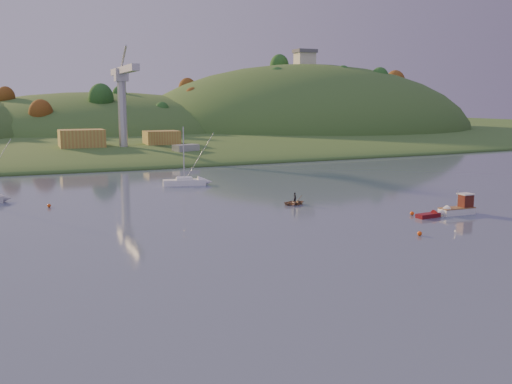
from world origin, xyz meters
name	(u,v)px	position (x,y,z in m)	size (l,w,h in m)	color
ground	(438,320)	(0.00, 0.00, 0.00)	(500.00, 500.00, 0.00)	#364559
far_shore	(71,135)	(0.00, 230.00, 0.00)	(620.00, 220.00, 1.50)	#304A1D
shore_slope	(92,145)	(0.00, 165.00, 0.00)	(640.00, 150.00, 7.00)	#304A1D
hill_center	(102,137)	(10.00, 210.00, 0.00)	(140.00, 120.00, 36.00)	#304A1D
hill_right	(304,134)	(95.00, 195.00, 0.00)	(150.00, 130.00, 60.00)	#304A1D
hilltop_house	(305,57)	(95.00, 195.00, 33.40)	(9.00, 7.00, 6.45)	beige
hillside_trees	(84,141)	(0.00, 185.00, 0.00)	(280.00, 50.00, 32.00)	#204D1B
wharf	(134,152)	(5.00, 122.00, 1.20)	(42.00, 16.00, 2.40)	slate
shed_west	(82,139)	(-8.00, 123.00, 4.80)	(11.00, 8.00, 4.80)	#A87738
shed_east	(162,138)	(13.00, 124.00, 4.40)	(9.00, 7.00, 4.00)	#A87738
dock_crane	(123,90)	(2.00, 118.39, 17.17)	(3.20, 28.00, 20.30)	#B7B7BC
fishing_boat	(455,209)	(26.46, 27.28, 0.78)	(5.55, 1.88, 3.51)	silver
sailboat_far	(184,181)	(2.10, 65.91, 0.67)	(7.52, 3.57, 10.04)	white
canoe	(295,202)	(11.03, 41.79, 0.32)	(2.20, 3.08, 0.64)	#967353
paddler	(295,199)	(11.03, 41.79, 0.74)	(0.54, 0.35, 1.48)	black
red_tender	(432,215)	(22.80, 27.22, 0.26)	(3.73, 1.54, 1.24)	maroon
work_vessel	(186,154)	(15.00, 108.00, 1.33)	(15.41, 9.79, 3.73)	slate
buoy_0	(420,233)	(14.71, 19.76, 0.25)	(0.50, 0.50, 0.50)	#E64B0C
buoy_1	(412,213)	(21.18, 29.09, 0.25)	(0.50, 0.50, 0.50)	#E64B0C
buoy_3	(49,206)	(-20.75, 53.32, 0.25)	(0.50, 0.50, 0.50)	#E64B0C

